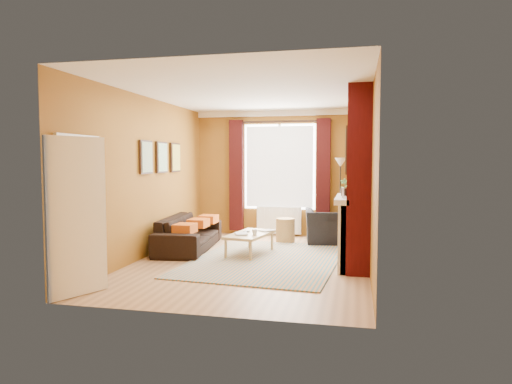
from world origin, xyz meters
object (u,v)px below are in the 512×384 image
coffee_table (250,235)px  floor_lamp (340,175)px  wicker_stool (285,230)px  sofa (189,233)px  armchair (332,227)px

coffee_table → floor_lamp: floor_lamp is taller
wicker_stool → floor_lamp: (1.10, 0.49, 1.13)m
sofa → armchair: (2.64, 1.18, 0.03)m
wicker_stool → floor_lamp: size_ratio=0.28×
wicker_stool → floor_lamp: 1.65m
armchair → sofa: bearing=16.5°
sofa → wicker_stool: size_ratio=4.36×
sofa → floor_lamp: 3.40m
sofa → armchair: 2.89m
wicker_stool → floor_lamp: bearing=24.2°
sofa → floor_lamp: floor_lamp is taller
armchair → floor_lamp: 1.14m
coffee_table → floor_lamp: bearing=60.7°
sofa → coffee_table: (1.25, -0.23, 0.03)m
sofa → armchair: armchair is taller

